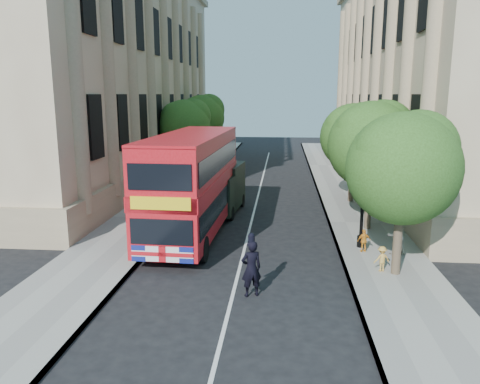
% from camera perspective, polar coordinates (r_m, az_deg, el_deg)
% --- Properties ---
extents(ground, '(120.00, 120.00, 0.00)m').
position_cam_1_polar(ground, '(15.30, -1.23, -13.70)').
color(ground, black).
rests_on(ground, ground).
extents(pavement_right, '(3.50, 80.00, 0.12)m').
position_cam_1_polar(pavement_right, '(24.95, 14.71, -3.75)').
color(pavement_right, gray).
rests_on(pavement_right, ground).
extents(pavement_left, '(3.50, 80.00, 0.12)m').
position_cam_1_polar(pavement_left, '(25.67, -11.54, -3.16)').
color(pavement_left, gray).
rests_on(pavement_left, ground).
extents(building_right, '(12.00, 38.00, 18.00)m').
position_cam_1_polar(building_right, '(39.72, 23.95, 14.32)').
color(building_right, tan).
rests_on(building_right, ground).
extents(building_left, '(12.00, 38.00, 18.00)m').
position_cam_1_polar(building_left, '(40.81, -17.49, 14.68)').
color(building_left, tan).
rests_on(building_left, ground).
extents(tree_right_near, '(4.00, 4.00, 6.08)m').
position_cam_1_polar(tree_right_near, '(17.44, 19.38, 3.43)').
color(tree_right_near, '#473828').
rests_on(tree_right_near, ground).
extents(tree_right_mid, '(4.20, 4.20, 6.37)m').
position_cam_1_polar(tree_right_mid, '(23.25, 15.88, 6.07)').
color(tree_right_mid, '#473828').
rests_on(tree_right_mid, ground).
extents(tree_right_far, '(4.00, 4.00, 6.15)m').
position_cam_1_polar(tree_right_far, '(29.15, 13.75, 7.01)').
color(tree_right_far, '#473828').
rests_on(tree_right_far, ground).
extents(tree_left_far, '(4.00, 4.00, 6.30)m').
position_cam_1_polar(tree_left_far, '(36.60, -6.71, 8.38)').
color(tree_left_far, '#473828').
rests_on(tree_left_far, ground).
extents(tree_left_back, '(4.20, 4.20, 6.65)m').
position_cam_1_polar(tree_left_back, '(44.44, -4.58, 9.36)').
color(tree_left_back, '#473828').
rests_on(tree_left_back, ground).
extents(lamp_post, '(0.32, 0.32, 5.16)m').
position_cam_1_polar(lamp_post, '(20.42, 14.78, -0.10)').
color(lamp_post, black).
rests_on(lamp_post, pavement_right).
extents(double_decker_bus, '(3.08, 10.31, 4.72)m').
position_cam_1_polar(double_decker_bus, '(21.96, -5.81, 1.31)').
color(double_decker_bus, '#B30C14').
rests_on(double_decker_bus, ground).
extents(box_van, '(2.34, 4.85, 2.69)m').
position_cam_1_polar(box_van, '(26.30, -2.26, 0.24)').
color(box_van, black).
rests_on(box_van, ground).
extents(police_constable, '(0.83, 0.70, 1.92)m').
position_cam_1_polar(police_constable, '(15.63, 1.38, -9.30)').
color(police_constable, black).
rests_on(police_constable, ground).
extents(woman_pedestrian, '(0.95, 0.84, 1.63)m').
position_cam_1_polar(woman_pedestrian, '(20.25, 18.48, -5.03)').
color(woman_pedestrian, beige).
rests_on(woman_pedestrian, pavement_right).
extents(child_a, '(0.61, 0.36, 0.98)m').
position_cam_1_polar(child_a, '(20.28, 14.87, -5.75)').
color(child_a, orange).
rests_on(child_a, pavement_right).
extents(child_b, '(0.70, 0.54, 0.96)m').
position_cam_1_polar(child_b, '(18.33, 16.90, -7.79)').
color(child_b, gold).
rests_on(child_b, pavement_right).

